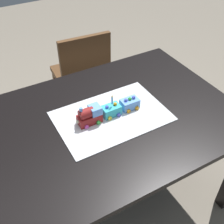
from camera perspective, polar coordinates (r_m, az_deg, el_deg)
ground_plane at (r=2.13m, az=-0.28°, el=-16.01°), size 8.00×8.00×0.00m
dining_table at (r=1.64m, az=-0.35°, el=-3.77°), size 1.40×1.00×0.74m
chair at (r=2.39m, az=-5.96°, el=7.41°), size 0.43×0.43×0.86m
cake_board at (r=1.56m, az=-0.00°, el=-0.89°), size 0.60×0.40×0.00m
cake_locomotive at (r=1.50m, az=-4.48°, el=-0.70°), size 0.14×0.08×0.12m
cake_car_hopper_turquoise at (r=1.55m, az=-0.17°, el=0.34°), size 0.10×0.08×0.07m
cake_car_tanker_sky_blue at (r=1.60m, az=3.52°, el=1.70°), size 0.10×0.08×0.07m
birthday_candle at (r=1.51m, az=0.02°, el=2.48°), size 0.01×0.01×0.06m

